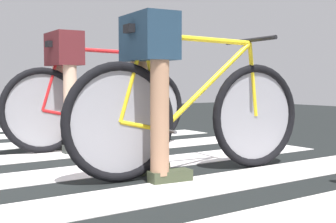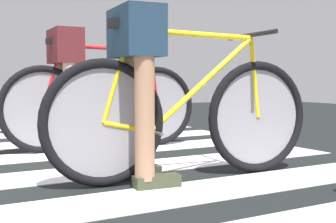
{
  "view_description": "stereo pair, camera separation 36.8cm",
  "coord_description": "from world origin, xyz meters",
  "px_view_note": "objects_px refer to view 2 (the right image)",
  "views": [
    {
      "loc": [
        -0.73,
        -3.2,
        0.62
      ],
      "look_at": [
        1.28,
        -0.28,
        0.39
      ],
      "focal_mm": 49.3,
      "sensor_mm": 36.0,
      "label": 1
    },
    {
      "loc": [
        -0.36,
        -3.2,
        0.62
      ],
      "look_at": [
        1.28,
        -0.28,
        0.39
      ],
      "focal_mm": 49.3,
      "sensor_mm": 36.0,
      "label": 2
    }
  ],
  "objects_px": {
    "bicycle_1_of_3": "(186,115)",
    "cyclist_1_of_3": "(136,71)",
    "cyclist_2_of_3": "(66,73)",
    "bicycle_2_of_3": "(103,105)"
  },
  "relations": [
    {
      "from": "bicycle_1_of_3",
      "to": "cyclist_2_of_3",
      "type": "height_order",
      "value": "cyclist_2_of_3"
    },
    {
      "from": "cyclist_1_of_3",
      "to": "cyclist_2_of_3",
      "type": "height_order",
      "value": "cyclist_2_of_3"
    },
    {
      "from": "cyclist_1_of_3",
      "to": "cyclist_2_of_3",
      "type": "bearing_deg",
      "value": 95.49
    },
    {
      "from": "cyclist_1_of_3",
      "to": "bicycle_2_of_3",
      "type": "distance_m",
      "value": 1.4
    },
    {
      "from": "bicycle_2_of_3",
      "to": "cyclist_1_of_3",
      "type": "bearing_deg",
      "value": -100.18
    },
    {
      "from": "bicycle_2_of_3",
      "to": "cyclist_2_of_3",
      "type": "xyz_separation_m",
      "value": [
        -0.31,
        0.02,
        0.27
      ]
    },
    {
      "from": "cyclist_1_of_3",
      "to": "bicycle_1_of_3",
      "type": "bearing_deg",
      "value": -0.0
    },
    {
      "from": "bicycle_1_of_3",
      "to": "cyclist_1_of_3",
      "type": "height_order",
      "value": "cyclist_1_of_3"
    },
    {
      "from": "cyclist_1_of_3",
      "to": "cyclist_2_of_3",
      "type": "xyz_separation_m",
      "value": [
        0.0,
        1.35,
        0.01
      ]
    },
    {
      "from": "cyclist_1_of_3",
      "to": "cyclist_2_of_3",
      "type": "relative_size",
      "value": 0.99
    }
  ]
}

